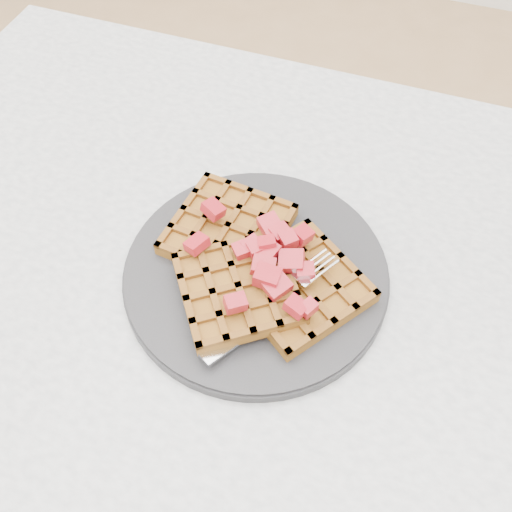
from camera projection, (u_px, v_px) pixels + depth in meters
name	position (u px, v px, depth m)	size (l,w,h in m)	color
ground	(285.00, 488.00, 1.21)	(4.00, 4.00, 0.00)	tan
table	(307.00, 359.00, 0.69)	(1.20, 0.80, 0.75)	silver
plate	(256.00, 273.00, 0.62)	(0.29, 0.29, 0.02)	black
waffles	(255.00, 266.00, 0.60)	(0.24, 0.22, 0.03)	#915C1E
strawberry_pile	(256.00, 248.00, 0.58)	(0.15, 0.15, 0.02)	#87000C
fork	(280.00, 305.00, 0.58)	(0.02, 0.18, 0.02)	silver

